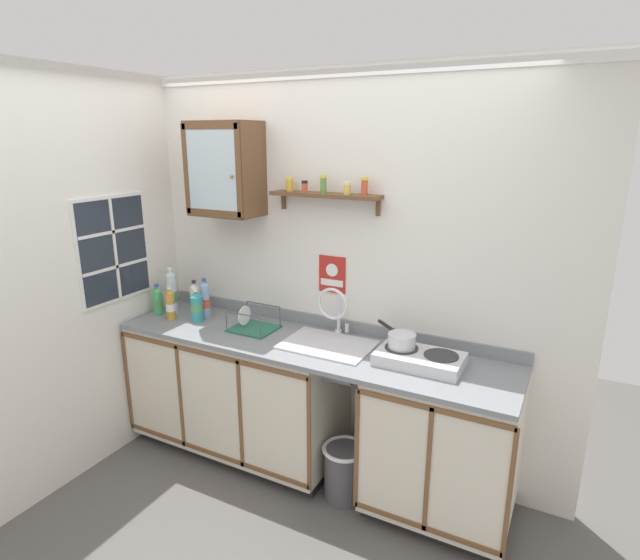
{
  "coord_description": "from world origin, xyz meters",
  "views": [
    {
      "loc": [
        1.44,
        -2.17,
        2.15
      ],
      "look_at": [
        0.03,
        0.51,
        1.29
      ],
      "focal_mm": 28.61,
      "sensor_mm": 36.0,
      "label": 1
    }
  ],
  "objects_px": {
    "trash_bin": "(344,471)",
    "wall_cabinet": "(225,169)",
    "bottle_opaque_white_4": "(195,299)",
    "bottle_water_clear_3": "(172,292)",
    "warning_sign": "(332,275)",
    "saucepan": "(401,339)",
    "bottle_juice_amber_0": "(170,305)",
    "dish_rack": "(253,326)",
    "sink": "(328,347)",
    "bottle_detergent_teal_2": "(197,306)",
    "bottle_soda_green_1": "(158,301)",
    "hot_plate_stove": "(420,359)",
    "bottle_water_blue_5": "(205,300)"
  },
  "relations": [
    {
      "from": "hot_plate_stove",
      "to": "bottle_water_blue_5",
      "type": "relative_size",
      "value": 1.71
    },
    {
      "from": "bottle_opaque_white_4",
      "to": "bottle_soda_green_1",
      "type": "bearing_deg",
      "value": -152.2
    },
    {
      "from": "bottle_water_blue_5",
      "to": "trash_bin",
      "type": "xyz_separation_m",
      "value": [
        1.2,
        -0.22,
        -0.85
      ]
    },
    {
      "from": "bottle_detergent_teal_2",
      "to": "warning_sign",
      "type": "distance_m",
      "value": 0.98
    },
    {
      "from": "hot_plate_stove",
      "to": "bottle_juice_amber_0",
      "type": "bearing_deg",
      "value": -177.23
    },
    {
      "from": "hot_plate_stove",
      "to": "saucepan",
      "type": "xyz_separation_m",
      "value": [
        -0.12,
        0.03,
        0.08
      ]
    },
    {
      "from": "saucepan",
      "to": "wall_cabinet",
      "type": "distance_m",
      "value": 1.57
    },
    {
      "from": "wall_cabinet",
      "to": "bottle_juice_amber_0",
      "type": "bearing_deg",
      "value": -148.09
    },
    {
      "from": "dish_rack",
      "to": "bottle_soda_green_1",
      "type": "bearing_deg",
      "value": -175.64
    },
    {
      "from": "bottle_juice_amber_0",
      "to": "trash_bin",
      "type": "distance_m",
      "value": 1.61
    },
    {
      "from": "wall_cabinet",
      "to": "bottle_opaque_white_4",
      "type": "bearing_deg",
      "value": -169.15
    },
    {
      "from": "bottle_opaque_white_4",
      "to": "bottle_water_clear_3",
      "type": "bearing_deg",
      "value": -164.52
    },
    {
      "from": "dish_rack",
      "to": "trash_bin",
      "type": "height_order",
      "value": "dish_rack"
    },
    {
      "from": "bottle_water_clear_3",
      "to": "wall_cabinet",
      "type": "bearing_deg",
      "value": 12.6
    },
    {
      "from": "bottle_opaque_white_4",
      "to": "warning_sign",
      "type": "height_order",
      "value": "warning_sign"
    },
    {
      "from": "bottle_soda_green_1",
      "to": "bottle_detergent_teal_2",
      "type": "relative_size",
      "value": 0.95
    },
    {
      "from": "sink",
      "to": "saucepan",
      "type": "bearing_deg",
      "value": 0.23
    },
    {
      "from": "bottle_water_clear_3",
      "to": "bottle_detergent_teal_2",
      "type": "bearing_deg",
      "value": -12.69
    },
    {
      "from": "bottle_juice_amber_0",
      "to": "warning_sign",
      "type": "height_order",
      "value": "warning_sign"
    },
    {
      "from": "trash_bin",
      "to": "bottle_opaque_white_4",
      "type": "bearing_deg",
      "value": 169.99
    },
    {
      "from": "saucepan",
      "to": "bottle_water_blue_5",
      "type": "xyz_separation_m",
      "value": [
        -1.46,
        0.05,
        0.0
      ]
    },
    {
      "from": "wall_cabinet",
      "to": "bottle_water_blue_5",
      "type": "bearing_deg",
      "value": -160.65
    },
    {
      "from": "hot_plate_stove",
      "to": "wall_cabinet",
      "type": "xyz_separation_m",
      "value": [
        -1.4,
        0.14,
        0.99
      ]
    },
    {
      "from": "bottle_water_clear_3",
      "to": "wall_cabinet",
      "type": "distance_m",
      "value": 1.0
    },
    {
      "from": "trash_bin",
      "to": "wall_cabinet",
      "type": "bearing_deg",
      "value": 164.33
    },
    {
      "from": "sink",
      "to": "wall_cabinet",
      "type": "relative_size",
      "value": 0.9
    },
    {
      "from": "bottle_juice_amber_0",
      "to": "trash_bin",
      "type": "height_order",
      "value": "bottle_juice_amber_0"
    },
    {
      "from": "bottle_opaque_white_4",
      "to": "wall_cabinet",
      "type": "height_order",
      "value": "wall_cabinet"
    },
    {
      "from": "bottle_water_clear_3",
      "to": "trash_bin",
      "type": "xyz_separation_m",
      "value": [
        1.47,
        -0.18,
        -0.88
      ]
    },
    {
      "from": "bottle_water_clear_3",
      "to": "dish_rack",
      "type": "bearing_deg",
      "value": -1.45
    },
    {
      "from": "sink",
      "to": "hot_plate_stove",
      "type": "relative_size",
      "value": 1.14
    },
    {
      "from": "bottle_water_clear_3",
      "to": "bottle_soda_green_1",
      "type": "bearing_deg",
      "value": -130.28
    },
    {
      "from": "bottle_opaque_white_4",
      "to": "bottle_detergent_teal_2",
      "type": "bearing_deg",
      "value": -45.05
    },
    {
      "from": "bottle_detergent_teal_2",
      "to": "dish_rack",
      "type": "distance_m",
      "value": 0.44
    },
    {
      "from": "bottle_opaque_white_4",
      "to": "dish_rack",
      "type": "bearing_deg",
      "value": -6.9
    },
    {
      "from": "saucepan",
      "to": "bottle_juice_amber_0",
      "type": "height_order",
      "value": "bottle_juice_amber_0"
    },
    {
      "from": "wall_cabinet",
      "to": "trash_bin",
      "type": "height_order",
      "value": "wall_cabinet"
    },
    {
      "from": "saucepan",
      "to": "bottle_juice_amber_0",
      "type": "xyz_separation_m",
      "value": [
        -1.64,
        -0.11,
        -0.01
      ]
    },
    {
      "from": "hot_plate_stove",
      "to": "dish_rack",
      "type": "xyz_separation_m",
      "value": [
        -1.14,
        0.02,
        -0.01
      ]
    },
    {
      "from": "wall_cabinet",
      "to": "warning_sign",
      "type": "bearing_deg",
      "value": 10.79
    },
    {
      "from": "bottle_water_blue_5",
      "to": "bottle_water_clear_3",
      "type": "bearing_deg",
      "value": -172.16
    },
    {
      "from": "hot_plate_stove",
      "to": "bottle_detergent_teal_2",
      "type": "bearing_deg",
      "value": -179.02
    },
    {
      "from": "sink",
      "to": "bottle_detergent_teal_2",
      "type": "distance_m",
      "value": 1.0
    },
    {
      "from": "bottle_juice_amber_0",
      "to": "dish_rack",
      "type": "distance_m",
      "value": 0.63
    },
    {
      "from": "bottle_opaque_white_4",
      "to": "wall_cabinet",
      "type": "relative_size",
      "value": 0.41
    },
    {
      "from": "bottle_water_blue_5",
      "to": "trash_bin",
      "type": "bearing_deg",
      "value": -10.39
    },
    {
      "from": "bottle_soda_green_1",
      "to": "bottle_detergent_teal_2",
      "type": "bearing_deg",
      "value": 2.31
    },
    {
      "from": "trash_bin",
      "to": "hot_plate_stove",
      "type": "bearing_deg",
      "value": 20.7
    },
    {
      "from": "bottle_juice_amber_0",
      "to": "bottle_opaque_white_4",
      "type": "distance_m",
      "value": 0.18
    },
    {
      "from": "saucepan",
      "to": "bottle_water_clear_3",
      "type": "distance_m",
      "value": 1.74
    }
  ]
}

